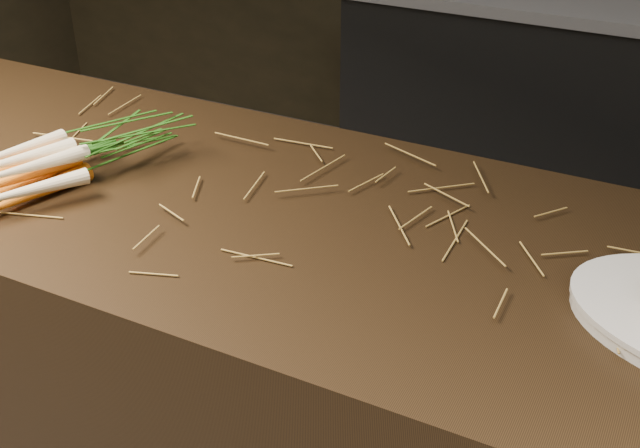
# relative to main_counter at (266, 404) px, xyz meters

# --- Properties ---
(main_counter) EXTENTS (2.40, 0.70, 0.90)m
(main_counter) POSITION_rel_main_counter_xyz_m (0.00, 0.00, 0.00)
(main_counter) COLOR black
(main_counter) RESTS_ON ground
(back_counter) EXTENTS (1.82, 0.62, 0.84)m
(back_counter) POSITION_rel_main_counter_xyz_m (0.30, 1.88, -0.03)
(back_counter) COLOR black
(back_counter) RESTS_ON ground
(straw_bedding) EXTENTS (1.40, 0.60, 0.02)m
(straw_bedding) POSITION_rel_main_counter_xyz_m (0.00, 0.00, 0.46)
(straw_bedding) COLOR olive
(straw_bedding) RESTS_ON main_counter
(root_veg_bunch) EXTENTS (0.29, 0.50, 0.09)m
(root_veg_bunch) POSITION_rel_main_counter_xyz_m (-0.34, -0.05, 0.49)
(root_veg_bunch) COLOR orange
(root_veg_bunch) RESTS_ON main_counter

